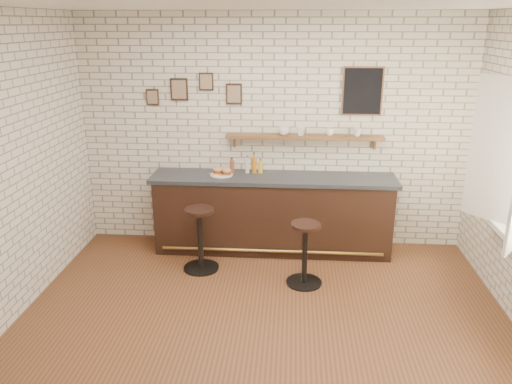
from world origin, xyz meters
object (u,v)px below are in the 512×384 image
shelf_cup_a (284,131)px  shelf_cup_d (357,132)px  bar_stool_left (200,237)px  shelf_cup_c (330,132)px  ciabatta_sandwich (222,171)px  bar_counter (273,213)px  sandwich_plate (222,175)px  condiment_bottle_yellow (260,167)px  shelf_cup_b (301,131)px  bitters_bottle_white (247,166)px  bar_stool_right (305,252)px  bitters_bottle_brown (232,166)px  bitters_bottle_amber (254,165)px

shelf_cup_a → shelf_cup_d: size_ratio=1.28×
shelf_cup_a → shelf_cup_d: shelf_cup_a is taller
bar_stool_left → shelf_cup_c: (1.54, 0.82, 1.13)m
ciabatta_sandwich → shelf_cup_d: 1.77m
bar_counter → sandwich_plate: size_ratio=11.07×
bar_stool_left → shelf_cup_d: size_ratio=7.31×
condiment_bottle_yellow → shelf_cup_a: bearing=13.1°
sandwich_plate → shelf_cup_a: 0.97m
shelf_cup_a → shelf_cup_b: shelf_cup_a is taller
sandwich_plate → shelf_cup_d: bearing=6.8°
bar_stool_left → bitters_bottle_white: bearing=56.3°
bitters_bottle_white → shelf_cup_c: size_ratio=1.87×
shelf_cup_d → bar_stool_right: bearing=-140.6°
bitters_bottle_brown → shelf_cup_d: (1.58, 0.07, 0.46)m
bar_stool_left → shelf_cup_d: (1.88, 0.82, 1.13)m
sandwich_plate → shelf_cup_a: (0.78, 0.20, 0.54)m
bitters_bottle_amber → bar_stool_right: bearing=-57.4°
condiment_bottle_yellow → bar_stool_left: size_ratio=0.24×
sandwich_plate → bitters_bottle_brown: bearing=48.3°
shelf_cup_a → shelf_cup_b: 0.22m
shelf_cup_c → shelf_cup_d: (0.34, 0.00, 0.00)m
ciabatta_sandwich → shelf_cup_b: (0.98, 0.20, 0.49)m
bar_stool_left → bitters_bottle_amber: bearing=51.9°
shelf_cup_a → shelf_cup_d: 0.92m
sandwich_plate → bitters_bottle_amber: size_ratio=1.03×
sandwich_plate → ciabatta_sandwich: size_ratio=1.05×
ciabatta_sandwich → shelf_cup_c: size_ratio=2.25×
sandwich_plate → shelf_cup_c: size_ratio=2.35×
bitters_bottle_white → shelf_cup_c: (1.04, 0.07, 0.45)m
bitters_bottle_brown → ciabatta_sandwich: bearing=-128.9°
sandwich_plate → bitters_bottle_amber: bitters_bottle_amber is taller
bitters_bottle_amber → shelf_cup_d: bearing=3.0°
bar_stool_right → shelf_cup_a: shelf_cup_a is taller
shelf_cup_d → condiment_bottle_yellow: bearing=162.9°
ciabatta_sandwich → shelf_cup_b: size_ratio=2.43×
condiment_bottle_yellow → bitters_bottle_white: bearing=-180.0°
ciabatta_sandwich → shelf_cup_d: bearing=6.8°
bar_stool_right → shelf_cup_d: 1.71m
sandwich_plate → ciabatta_sandwich: ciabatta_sandwich is taller
sandwich_plate → shelf_cup_b: (0.99, 0.20, 0.54)m
condiment_bottle_yellow → shelf_cup_b: 0.69m
ciabatta_sandwich → bitters_bottle_white: (0.31, 0.13, 0.04)m
bar_stool_left → ciabatta_sandwich: bearing=72.3°
shelf_cup_c → bitters_bottle_white: bearing=92.7°
bitters_bottle_brown → shelf_cup_d: size_ratio=1.86×
bitters_bottle_brown → shelf_cup_b: shelf_cup_b is taller
ciabatta_sandwich → bitters_bottle_amber: 0.42m
shelf_cup_c → shelf_cup_d: shelf_cup_d is taller
condiment_bottle_yellow → shelf_cup_c: size_ratio=1.55×
shelf_cup_b → shelf_cup_c: size_ratio=0.92×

